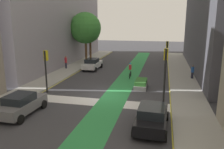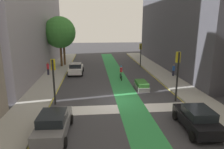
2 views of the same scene
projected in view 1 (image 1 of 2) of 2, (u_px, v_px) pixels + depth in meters
name	position (u px, v px, depth m)	size (l,w,h in m)	color
ground_plane	(104.00, 95.00, 21.17)	(120.00, 120.00, 0.00)	#38383D
bike_lane_paint	(116.00, 96.00, 20.93)	(2.40, 60.00, 0.01)	#2D8C47
crosswalk_band	(98.00, 102.00, 19.27)	(12.00, 1.80, 0.01)	silver
sidewalk_left	(32.00, 89.00, 22.78)	(3.00, 60.00, 0.15)	#9E9E99
curb_stripe_left	(45.00, 91.00, 22.47)	(0.16, 60.00, 0.01)	yellow
sidewalk_right	(189.00, 100.00, 19.53)	(3.00, 60.00, 0.15)	#9E9E99
curb_stripe_right	(171.00, 100.00, 19.87)	(0.16, 60.00, 0.01)	yellow
traffic_signal_near_right	(165.00, 65.00, 18.72)	(0.35, 0.52, 4.53)	black
traffic_signal_near_left	(46.00, 63.00, 21.41)	(0.35, 0.52, 4.02)	black
traffic_signal_far_right	(167.00, 49.00, 33.26)	(0.35, 0.52, 3.84)	black
car_grey_left_near	(21.00, 104.00, 16.59)	(2.12, 4.25, 1.57)	slate
car_black_right_near	(152.00, 117.00, 14.39)	(2.15, 4.27, 1.57)	black
car_white_left_far	(92.00, 64.00, 32.15)	(2.04, 4.21, 1.57)	silver
cyclist_in_lane	(130.00, 70.00, 27.34)	(0.32, 1.73, 1.86)	black
pedestrian_sidewalk_right_a	(192.00, 72.00, 26.57)	(0.34, 0.34, 1.56)	#262638
pedestrian_sidewalk_left_a	(66.00, 62.00, 32.23)	(0.34, 0.34, 1.75)	#262638
street_tree_near	(90.00, 32.00, 37.81)	(3.24, 3.24, 6.39)	brown
street_tree_far	(85.00, 28.00, 36.56)	(5.00, 5.00, 7.96)	brown
median_planter	(141.00, 84.00, 23.34)	(1.23, 2.53, 0.85)	slate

